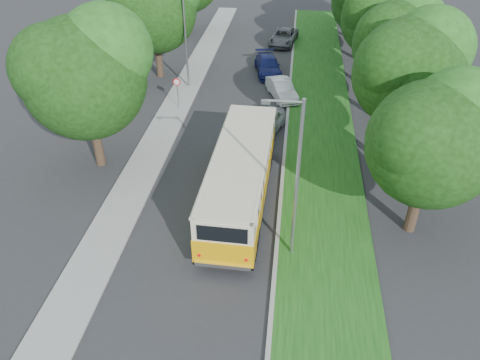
# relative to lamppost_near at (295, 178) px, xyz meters

# --- Properties ---
(ground) EXTENTS (120.00, 120.00, 0.00)m
(ground) POSITION_rel_lamppost_near_xyz_m (-4.21, 2.50, -4.37)
(ground) COLOR #2D2D2F
(ground) RESTS_ON ground
(curb) EXTENTS (0.20, 70.00, 0.15)m
(curb) POSITION_rel_lamppost_near_xyz_m (-0.61, 7.50, -4.29)
(curb) COLOR gray
(curb) RESTS_ON ground
(grass_verge) EXTENTS (4.50, 70.00, 0.13)m
(grass_verge) POSITION_rel_lamppost_near_xyz_m (1.74, 7.50, -4.30)
(grass_verge) COLOR #184913
(grass_verge) RESTS_ON ground
(sidewalk) EXTENTS (2.20, 70.00, 0.12)m
(sidewalk) POSITION_rel_lamppost_near_xyz_m (-9.01, 7.50, -4.31)
(sidewalk) COLOR gray
(sidewalk) RESTS_ON ground
(treeline) EXTENTS (24.27, 41.91, 9.46)m
(treeline) POSITION_rel_lamppost_near_xyz_m (-1.06, 20.49, 1.56)
(treeline) COLOR #332319
(treeline) RESTS_ON ground
(lamppost_near) EXTENTS (1.71, 0.16, 8.00)m
(lamppost_near) POSITION_rel_lamppost_near_xyz_m (0.00, 0.00, 0.00)
(lamppost_near) COLOR gray
(lamppost_near) RESTS_ON ground
(lamppost_far) EXTENTS (1.71, 0.16, 7.50)m
(lamppost_far) POSITION_rel_lamppost_near_xyz_m (-8.91, 18.50, -0.25)
(lamppost_far) COLOR gray
(lamppost_far) RESTS_ON ground
(warning_sign) EXTENTS (0.56, 0.10, 2.50)m
(warning_sign) POSITION_rel_lamppost_near_xyz_m (-8.71, 14.48, -2.66)
(warning_sign) COLOR gray
(warning_sign) RESTS_ON ground
(vintage_bus) EXTENTS (3.09, 11.12, 3.28)m
(vintage_bus) POSITION_rel_lamppost_near_xyz_m (-2.77, 3.62, -2.73)
(vintage_bus) COLOR #FFB008
(vintage_bus) RESTS_ON ground
(car_silver) EXTENTS (2.70, 4.48, 1.43)m
(car_silver) POSITION_rel_lamppost_near_xyz_m (-1.96, 11.66, -3.65)
(car_silver) COLOR #B5B6BA
(car_silver) RESTS_ON ground
(car_white) EXTENTS (2.86, 4.45, 1.38)m
(car_white) POSITION_rel_lamppost_near_xyz_m (-1.21, 17.44, -3.68)
(car_white) COLOR white
(car_white) RESTS_ON ground
(car_blue) EXTENTS (2.92, 5.16, 1.41)m
(car_blue) POSITION_rel_lamppost_near_xyz_m (-2.63, 22.26, -3.66)
(car_blue) COLOR navy
(car_blue) RESTS_ON ground
(car_grey) EXTENTS (3.03, 5.33, 1.40)m
(car_grey) POSITION_rel_lamppost_near_xyz_m (-1.62, 30.23, -3.67)
(car_grey) COLOR #5B5E63
(car_grey) RESTS_ON ground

